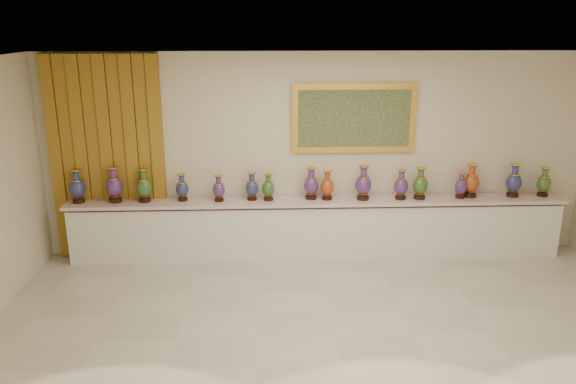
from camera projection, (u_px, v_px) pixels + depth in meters
name	position (u px, v px, depth m)	size (l,w,h in m)	color
ground	(335.00, 336.00, 6.31)	(8.00, 8.00, 0.00)	beige
room	(147.00, 152.00, 8.08)	(8.00, 8.00, 8.00)	beige
counter	(317.00, 229.00, 8.35)	(7.28, 0.48, 0.90)	white
vase_0	(77.00, 188.00, 8.00)	(0.29, 0.29, 0.49)	black
vase_1	(114.00, 186.00, 8.02)	(0.27, 0.27, 0.52)	black
vase_2	(144.00, 187.00, 8.04)	(0.25, 0.25, 0.49)	black
vase_3	(182.00, 189.00, 8.10)	(0.23, 0.23, 0.40)	black
vase_4	(219.00, 189.00, 8.08)	(0.21, 0.21, 0.39)	black
vase_5	(252.00, 188.00, 8.14)	(0.19, 0.19, 0.41)	black
vase_6	(268.00, 188.00, 8.12)	(0.24, 0.24, 0.40)	black
vase_7	(311.00, 185.00, 8.17)	(0.28, 0.28, 0.47)	black
vase_8	(327.00, 187.00, 8.15)	(0.21, 0.21, 0.43)	black
vase_9	(363.00, 184.00, 8.14)	(0.29, 0.29, 0.51)	black
vase_10	(401.00, 186.00, 8.16)	(0.22, 0.22, 0.44)	black
vase_11	(420.00, 185.00, 8.17)	(0.29, 0.29, 0.47)	black
vase_12	(461.00, 186.00, 8.22)	(0.23, 0.23, 0.39)	black
vase_13	(471.00, 182.00, 8.26)	(0.26, 0.26, 0.50)	black
vase_14	(514.00, 182.00, 8.28)	(0.30, 0.30, 0.49)	black
vase_15	(544.00, 183.00, 8.31)	(0.25, 0.25, 0.44)	black
label_card	(241.00, 203.00, 8.04)	(0.10, 0.06, 0.00)	white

